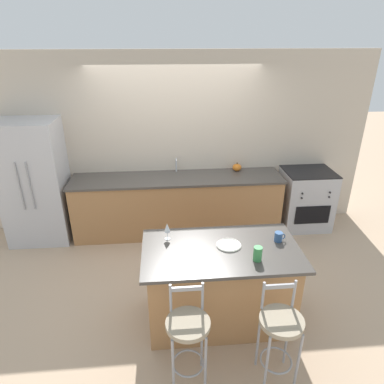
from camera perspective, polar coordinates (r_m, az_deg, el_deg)
ground_plane at (r=5.25m, az=-2.11°, el=-8.45°), size 18.00×18.00×0.00m
wall_back at (r=5.34m, az=-2.76°, el=8.11°), size 6.00×0.07×2.70m
back_counter at (r=5.36m, az=-2.41°, el=-2.03°), size 3.18×0.70×0.92m
sink_faucet at (r=5.31m, az=-2.64°, el=4.74°), size 0.02×0.13×0.22m
kitchen_island at (r=3.78m, az=4.65°, el=-15.10°), size 1.60×0.89×0.91m
refrigerator at (r=5.48m, az=-24.72°, el=1.41°), size 0.87×0.69×1.83m
oven_range at (r=5.79m, az=18.35°, el=-1.07°), size 0.76×0.66×0.95m
bar_stool_near at (r=3.15m, az=-0.68°, el=-22.46°), size 0.38×0.38×0.99m
bar_stool_far at (r=3.26m, az=14.44°, el=-21.42°), size 0.38×0.38×0.99m
dinner_plate at (r=3.56m, az=6.13°, el=-8.76°), size 0.26×0.26×0.02m
wine_glass at (r=3.59m, az=-4.16°, el=-5.99°), size 0.06×0.06×0.19m
coffee_mug at (r=3.70m, az=14.24°, el=-7.24°), size 0.12×0.08×0.10m
tumbler_cup at (r=3.36m, az=10.89°, el=-10.07°), size 0.08×0.08×0.15m
pumpkin_decoration at (r=5.43m, az=7.50°, el=4.10°), size 0.14×0.14×0.13m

